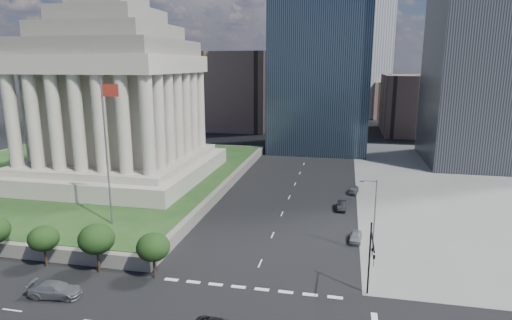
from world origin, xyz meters
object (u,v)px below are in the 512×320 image
(street_lamp_north, at_px, (373,213))
(parked_sedan_mid, at_px, (342,206))
(parked_sedan_far, at_px, (354,190))
(flagpole, at_px, (107,145))
(parked_sedan_near, at_px, (356,237))
(traffic_signal_ne, at_px, (371,255))
(suv_grey, at_px, (55,290))
(war_memorial, at_px, (114,77))

(street_lamp_north, xyz_separation_m, parked_sedan_mid, (-3.88, 17.13, -4.98))
(parked_sedan_far, bearing_deg, street_lamp_north, -77.49)
(flagpole, xyz_separation_m, parked_sedan_near, (33.33, 5.28, -12.44))
(traffic_signal_ne, bearing_deg, parked_sedan_near, 93.67)
(parked_sedan_near, bearing_deg, suv_grey, -140.33)
(parked_sedan_mid, bearing_deg, parked_sedan_near, -79.01)
(war_memorial, distance_m, traffic_signal_ne, 60.00)
(parked_sedan_near, relative_size, parked_sedan_mid, 0.95)
(war_memorial, height_order, flagpole, war_memorial)
(war_memorial, bearing_deg, traffic_signal_ne, -36.42)
(war_memorial, bearing_deg, parked_sedan_near, -22.36)
(flagpole, xyz_separation_m, suv_grey, (2.44, -15.88, -12.31))
(traffic_signal_ne, distance_m, parked_sedan_near, 16.28)
(traffic_signal_ne, bearing_deg, war_memorial, 143.58)
(street_lamp_north, distance_m, parked_sedan_near, 6.83)
(war_memorial, height_order, street_lamp_north, war_memorial)
(war_memorial, xyz_separation_m, parked_sedan_far, (45.50, 3.97, -20.73))
(traffic_signal_ne, bearing_deg, parked_sedan_far, 91.50)
(suv_grey, xyz_separation_m, parked_sedan_near, (30.89, 21.16, -0.13))
(parked_sedan_far, bearing_deg, war_memorial, -166.39)
(street_lamp_north, bearing_deg, traffic_signal_ne, -94.19)
(parked_sedan_far, bearing_deg, parked_sedan_near, -81.37)
(flagpole, bearing_deg, traffic_signal_ne, -16.71)
(street_lamp_north, bearing_deg, parked_sedan_far, 93.88)
(parked_sedan_mid, bearing_deg, flagpole, -147.97)
(flagpole, distance_m, parked_sedan_near, 35.97)
(street_lamp_north, height_order, suv_grey, street_lamp_north)
(traffic_signal_ne, bearing_deg, parked_sedan_mid, 96.12)
(parked_sedan_mid, bearing_deg, parked_sedan_far, 80.18)
(traffic_signal_ne, xyz_separation_m, street_lamp_north, (0.83, 11.30, 0.41))
(parked_sedan_far, bearing_deg, parked_sedan_mid, -93.12)
(flagpole, height_order, suv_grey, flagpole)
(war_memorial, bearing_deg, parked_sedan_far, 4.98)
(flagpole, relative_size, parked_sedan_far, 5.05)
(flagpole, xyz_separation_m, traffic_signal_ne, (34.33, -10.30, -7.86))
(war_memorial, relative_size, parked_sedan_far, 9.86)
(parked_sedan_near, bearing_deg, parked_sedan_far, 95.26)
(flagpole, height_order, parked_sedan_near, flagpole)
(suv_grey, bearing_deg, street_lamp_north, -69.08)
(traffic_signal_ne, distance_m, suv_grey, 32.68)
(war_memorial, relative_size, parked_sedan_mid, 9.44)
(traffic_signal_ne, relative_size, suv_grey, 1.45)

